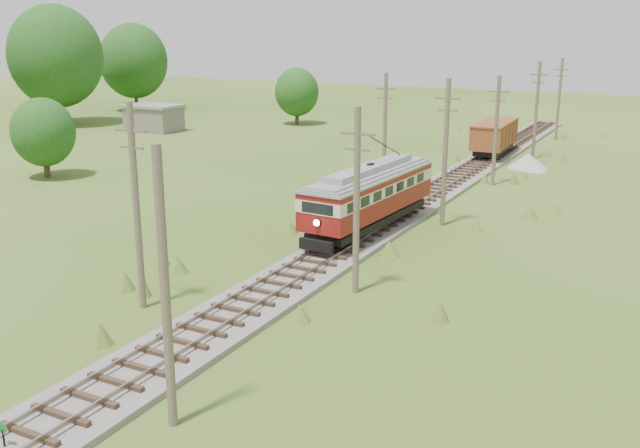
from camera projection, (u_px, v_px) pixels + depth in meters
The scene contains 18 objects.
railbed_main at pixel (411, 206), 48.21m from camera, with size 3.60×96.00×0.57m.
switch_marker at pixel (3, 435), 20.44m from camera, with size 0.45×0.06×1.08m.
streetcar at pixel (370, 192), 41.66m from camera, with size 3.56×12.10×5.48m.
gondola at pixel (494, 136), 66.36m from camera, with size 3.13×8.67×2.84m.
gravel_pile at pixel (529, 162), 61.74m from camera, with size 3.58×3.80×1.30m.
utility_pole_r_1 at pixel (165, 292), 20.95m from camera, with size 0.30×0.30×8.80m.
utility_pole_r_2 at pixel (357, 200), 31.95m from camera, with size 1.60×0.30×8.60m.
utility_pole_r_3 at pixel (445, 152), 43.03m from camera, with size 1.60×0.30×9.00m.
utility_pole_r_4 at pixel (496, 130), 54.30m from camera, with size 1.60×0.30×8.40m.
utility_pole_r_5 at pixel (536, 110), 65.15m from camera, with size 1.60×0.30×8.90m.
utility_pole_r_6 at pixel (559, 98), 76.36m from camera, with size 1.60×0.30×8.70m.
utility_pole_l_a at pixel (136, 205), 30.12m from camera, with size 1.60×0.30×9.00m.
utility_pole_l_b at pixel (385, 129), 54.21m from camera, with size 1.60×0.30×8.60m.
tree_left_4 at pixel (56, 56), 87.22m from camera, with size 11.34×11.34×14.61m.
tree_left_5 at pixel (134, 61), 102.10m from camera, with size 9.66×9.66×12.44m.
tree_mid_a at pixel (297, 92), 88.71m from camera, with size 5.46×5.46×7.03m.
tree_mid_c at pixel (43, 132), 57.26m from camera, with size 5.04×5.04×6.49m.
shed at pixel (154, 118), 83.64m from camera, with size 6.40×4.40×3.10m.
Camera 1 is at (16.25, -10.29, 11.95)m, focal length 40.00 mm.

